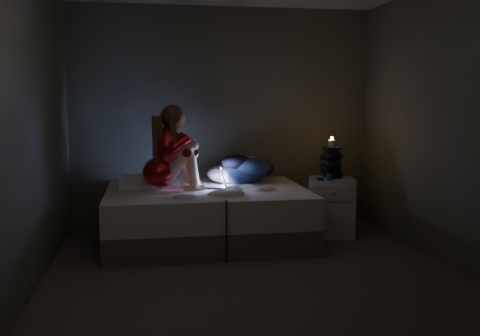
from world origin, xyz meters
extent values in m
cube|color=#413835|center=(0.00, 0.00, -0.01)|extent=(3.60, 3.80, 0.02)
cube|color=#4A503A|center=(0.00, 1.91, 1.30)|extent=(3.60, 0.02, 2.60)
cube|color=#4A503A|center=(0.00, -1.91, 1.30)|extent=(3.60, 0.02, 2.60)
cube|color=#4A503A|center=(-1.81, 0.00, 1.30)|extent=(0.02, 3.80, 2.60)
cube|color=#4A503A|center=(1.81, 0.00, 1.30)|extent=(0.02, 3.80, 2.60)
cube|color=silver|center=(-0.98, 1.32, 0.64)|extent=(0.44, 0.31, 0.13)
cube|color=silver|center=(1.10, 1.12, 0.32)|extent=(0.57, 0.53, 0.65)
cylinder|color=beige|center=(1.11, 1.17, 1.03)|extent=(0.07, 0.07, 0.08)
cube|color=black|center=(0.96, 1.01, 0.65)|extent=(0.07, 0.14, 0.01)
sphere|color=navy|center=(1.06, 0.96, 0.69)|extent=(0.08, 0.08, 0.08)
camera|label=1|loc=(-0.88, -4.48, 1.50)|focal=40.06mm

